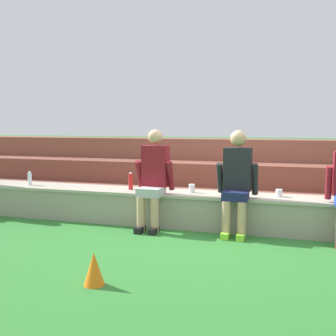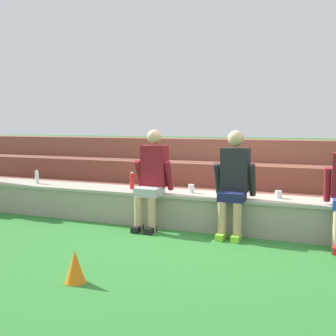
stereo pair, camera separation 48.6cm
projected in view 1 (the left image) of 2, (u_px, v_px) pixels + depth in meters
The scene contains 10 objects.
ground_plane at pixel (215, 233), 5.65m from camera, with size 80.00×80.00×0.00m, color #2D752D.
stone_seating_wall at pixel (219, 210), 5.90m from camera, with size 9.42×0.64×0.48m.
brick_bleachers at pixel (237, 180), 7.47m from camera, with size 13.05×2.04×1.18m.
person_left_of_center at pixel (153, 177), 5.83m from camera, with size 0.54×0.58×1.39m.
person_center at pixel (237, 179), 5.50m from camera, with size 0.54×0.53×1.38m.
water_bottle_center_gap at pixel (30, 179), 6.74m from camera, with size 0.06×0.06×0.22m.
water_bottle_mid_left at pixel (131, 181), 6.27m from camera, with size 0.07×0.07×0.26m.
plastic_cup_right_end at pixel (279, 193), 5.67m from camera, with size 0.09×0.09×0.10m, color white.
plastic_cup_middle at pixel (192, 188), 6.01m from camera, with size 0.09×0.09×0.12m, color white.
sports_cone at pixel (94, 269), 3.81m from camera, with size 0.19×0.19×0.31m, color orange.
Camera 1 is at (1.05, -5.46, 1.47)m, focal length 44.77 mm.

